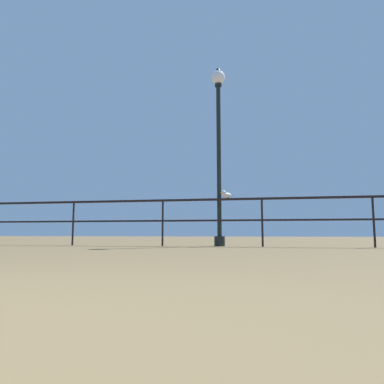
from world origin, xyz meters
The scene contains 3 objects.
pier_railing centered at (0.00, 7.22, 0.79)m, with size 24.47×0.05×1.06m.
lamppost_center centered at (0.17, 7.39, 2.57)m, with size 0.33×0.33×4.21m.
seagull_on_rail centered at (0.35, 7.21, 1.13)m, with size 0.28×0.30×0.17m.
Camera 1 is at (1.09, -0.50, 0.29)m, focal length 32.90 mm.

